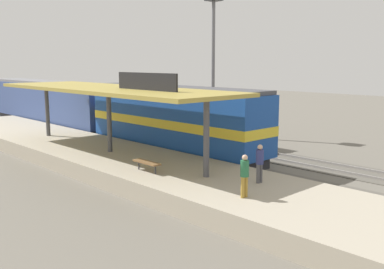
% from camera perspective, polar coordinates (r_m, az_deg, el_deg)
% --- Properties ---
extents(ground_plane, '(120.00, 120.00, 0.00)m').
position_cam_1_polar(ground_plane, '(30.84, -0.13, -2.17)').
color(ground_plane, '#666056').
extents(track_near, '(3.20, 110.00, 0.16)m').
position_cam_1_polar(track_near, '(29.52, -2.96, -2.64)').
color(track_near, '#565249').
rests_on(track_near, ground).
extents(track_far, '(3.20, 110.00, 0.16)m').
position_cam_1_polar(track_far, '(32.64, 3.19, -1.48)').
color(track_far, '#565249').
rests_on(track_far, ground).
extents(platform, '(6.00, 44.00, 0.90)m').
position_cam_1_polar(platform, '(26.74, -10.48, -3.13)').
color(platform, '#A89E89').
rests_on(platform, ground).
extents(station_canopy, '(5.20, 18.00, 4.70)m').
position_cam_1_polar(station_canopy, '(26.10, -10.63, 5.63)').
color(station_canopy, '#47474C').
rests_on(station_canopy, platform).
extents(platform_bench, '(0.44, 1.70, 0.50)m').
position_cam_1_polar(platform_bench, '(21.49, -5.85, -3.63)').
color(platform_bench, '#333338').
rests_on(platform_bench, platform).
extents(locomotive, '(2.93, 14.43, 4.44)m').
position_cam_1_polar(locomotive, '(28.78, -2.40, 1.86)').
color(locomotive, '#28282D').
rests_on(locomotive, track_near).
extents(passenger_carriage_single, '(2.90, 20.00, 4.24)m').
position_cam_1_polar(passenger_carriage_single, '(43.89, -18.10, 3.86)').
color(passenger_carriage_single, '#28282D').
rests_on(passenger_carriage_single, track_near).
extents(freight_car, '(2.80, 12.00, 3.54)m').
position_cam_1_polar(freight_car, '(35.15, -1.51, 2.51)').
color(freight_car, '#28282D').
rests_on(freight_car, track_far).
extents(light_mast, '(1.10, 1.10, 11.70)m').
position_cam_1_polar(light_mast, '(36.84, 2.78, 12.82)').
color(light_mast, slate).
rests_on(light_mast, ground).
extents(person_waiting, '(0.34, 0.34, 1.71)m').
position_cam_1_polar(person_waiting, '(19.55, 8.72, -3.46)').
color(person_waiting, '#4C4C51').
rests_on(person_waiting, platform).
extents(person_walking, '(0.34, 0.34, 1.71)m').
position_cam_1_polar(person_walking, '(17.37, 6.79, -5.04)').
color(person_walking, olive).
rests_on(person_walking, platform).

